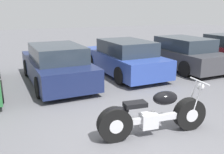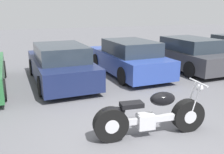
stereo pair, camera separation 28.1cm
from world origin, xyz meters
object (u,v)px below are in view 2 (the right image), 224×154
Objects in this scene: parked_car_navy at (60,64)px; parked_car_blue at (128,58)px; motorcycle at (150,116)px; parked_car_dark_grey at (186,54)px.

parked_car_navy is 2.69m from parked_car_blue.
parked_car_navy is at bearing -176.99° from parked_car_blue.
parked_car_blue is (2.68, 0.14, 0.00)m from parked_car_navy.
parked_car_dark_grey is (4.49, 4.52, 0.21)m from motorcycle.
parked_car_blue is 2.69m from parked_car_dark_grey.
parked_car_navy is 1.00× the size of parked_car_blue.
parked_car_dark_grey reaches higher than motorcycle.
parked_car_navy reaches higher than motorcycle.
motorcycle is at bearing -134.84° from parked_car_dark_grey.
parked_car_dark_grey is (5.37, -0.00, 0.00)m from parked_car_navy.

